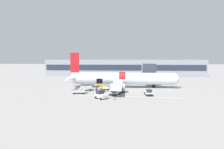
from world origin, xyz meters
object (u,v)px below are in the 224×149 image
object	(u,v)px
baggage_tug_lead	(149,93)
ground_crew_loader_b	(104,89)
baggage_cart_empty	(79,92)
ground_crew_loader_a	(96,86)
ground_crew_supervisor	(101,88)
suitcase_on_tarmac_upright	(97,90)
baggage_tug_mid	(114,93)
ground_crew_driver	(118,87)
baggage_cart_queued	(86,88)
airplane	(121,79)
baggage_cart_loading	(105,88)
ground_crew_helper	(121,87)
baggage_tug_rear	(101,95)

from	to	relation	value
baggage_tug_lead	ground_crew_loader_b	world-z (taller)	ground_crew_loader_b
baggage_cart_empty	ground_crew_loader_a	world-z (taller)	ground_crew_loader_a
ground_crew_supervisor	suitcase_on_tarmac_upright	size ratio (longest dim) A/B	2.70
baggage_tug_lead	ground_crew_loader_b	size ratio (longest dim) A/B	1.95
baggage_tug_mid	suitcase_on_tarmac_upright	bearing A→B (deg)	139.03
ground_crew_loader_b	ground_crew_supervisor	bearing A→B (deg)	153.88
baggage_cart_empty	ground_crew_supervisor	size ratio (longest dim) A/B	2.30
baggage_cart_empty	ground_crew_loader_b	distance (m)	6.45
baggage_tug_lead	ground_crew_supervisor	size ratio (longest dim) A/B	1.88
baggage_cart_empty	ground_crew_driver	distance (m)	11.24
baggage_cart_queued	ground_crew_driver	world-z (taller)	ground_crew_driver
airplane	baggage_cart_loading	size ratio (longest dim) A/B	8.96
baggage_cart_queued	ground_crew_loader_a	size ratio (longest dim) A/B	2.27
ground_crew_supervisor	ground_crew_helper	size ratio (longest dim) A/B	1.07
baggage_tug_rear	baggage_cart_loading	distance (m)	10.37
airplane	baggage_cart_queued	bearing A→B (deg)	-147.95
baggage_tug_lead	ground_crew_helper	size ratio (longest dim) A/B	2.00
baggage_tug_lead	ground_crew_supervisor	distance (m)	12.19
ground_crew_loader_b	ground_crew_driver	xyz separation A→B (m)	(3.26, 3.89, -0.09)
baggage_cart_empty	ground_crew_helper	size ratio (longest dim) A/B	2.45
baggage_tug_mid	baggage_tug_rear	bearing A→B (deg)	-124.34
baggage_tug_mid	ground_crew_loader_a	distance (m)	9.26
airplane	ground_crew_loader_a	bearing A→B (deg)	-152.51
baggage_cart_queued	ground_crew_supervisor	xyz separation A→B (m)	(4.05, -1.22, 0.34)
baggage_tug_mid	ground_crew_driver	distance (m)	7.57
ground_crew_loader_a	ground_crew_loader_b	xyz separation A→B (m)	(2.66, -3.84, -0.05)
baggage_tug_mid	ground_crew_supervisor	size ratio (longest dim) A/B	1.84
baggage_cart_loading	ground_crew_loader_b	xyz separation A→B (m)	(0.11, -2.95, 0.39)
airplane	ground_crew_loader_a	world-z (taller)	airplane
baggage_cart_queued	ground_crew_loader_b	world-z (taller)	ground_crew_loader_b
airplane	baggage_cart_loading	distance (m)	6.25
baggage_cart_loading	baggage_cart_empty	world-z (taller)	baggage_cart_loading
suitcase_on_tarmac_upright	ground_crew_helper	bearing A→B (deg)	25.91
ground_crew_loader_b	ground_crew_helper	xyz separation A→B (m)	(4.16, 3.61, -0.02)
baggage_tug_lead	ground_crew_helper	distance (m)	9.48
baggage_tug_rear	baggage_tug_lead	bearing A→B (deg)	21.59
baggage_tug_mid	baggage_cart_loading	size ratio (longest dim) A/B	0.88
baggage_cart_empty	suitcase_on_tarmac_upright	distance (m)	4.97
baggage_cart_loading	ground_crew_loader_b	distance (m)	2.98
baggage_cart_queued	ground_crew_loader_a	bearing A→B (deg)	42.76
ground_crew_loader_b	ground_crew_helper	size ratio (longest dim) A/B	1.03
baggage_tug_rear	ground_crew_loader_a	world-z (taller)	ground_crew_loader_a
baggage_tug_lead	baggage_cart_loading	world-z (taller)	baggage_tug_lead
baggage_tug_rear	baggage_cart_loading	size ratio (longest dim) A/B	0.81
airplane	ground_crew_driver	world-z (taller)	airplane
baggage_cart_queued	ground_crew_loader_a	xyz separation A→B (m)	(2.34, 2.16, 0.36)
baggage_cart_loading	suitcase_on_tarmac_upright	size ratio (longest dim) A/B	5.63
ground_crew_supervisor	suitcase_on_tarmac_upright	bearing A→B (deg)	174.36
ground_crew_driver	suitcase_on_tarmac_upright	bearing A→B (deg)	-148.22
ground_crew_loader_b	ground_crew_helper	world-z (taller)	ground_crew_loader_b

